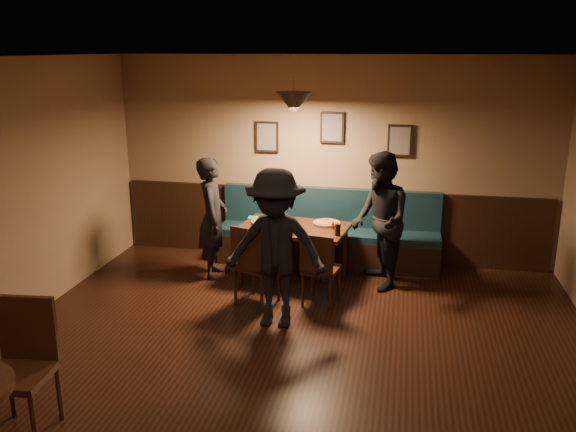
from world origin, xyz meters
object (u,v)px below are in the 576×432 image
Objects in this scene: dining_table at (293,253)px; diner_front at (275,249)px; booth_bench at (328,230)px; tabasco_bottle at (333,225)px; chair_near_left at (257,264)px; soda_glass at (338,230)px; diner_right at (380,221)px; diner_left at (213,218)px; cafe_chair_far at (17,372)px; chair_near_right at (321,268)px.

diner_front reaches higher than dining_table.
booth_bench reaches higher than tabasco_bottle.
dining_table is 1.39× the size of chair_near_left.
chair_near_left is 6.60× the size of soda_glass.
dining_table is 1.18m from diner_right.
diner_left is (-0.76, 0.73, 0.30)m from chair_near_left.
diner_right reaches higher than tabasco_bottle.
diner_left is 3.51m from cafe_chair_far.
dining_table is at bearing -118.36° from booth_bench.
diner_right is 1.60× the size of cafe_chair_far.
dining_table is 0.65m from tabasco_bottle.
cafe_chair_far is at bearing -54.13° from diner_right.
chair_near_right is at bearing -94.62° from tabasco_bottle.
dining_table is 0.79m from chair_near_right.
dining_table is 0.84m from chair_near_left.
chair_near_right is 3.45m from cafe_chair_far.
chair_near_left is 1.13m from tabasco_bottle.
dining_table is 1.53× the size of chair_near_right.
diner_right is 1.65m from diner_front.
cafe_chair_far is at bearing 159.64° from diner_left.
diner_front is 1.62× the size of cafe_chair_far.
chair_near_right is at bearing -48.03° from dining_table.
soda_glass is (0.14, 0.38, 0.35)m from chair_near_right.
soda_glass is (0.87, 0.52, 0.31)m from chair_near_left.
diner_right is 0.56m from soda_glass.
tabasco_bottle is 4.01m from cafe_chair_far.
booth_bench reaches higher than chair_near_right.
booth_bench is 1.99m from diner_front.
chair_near_right is 0.83× the size of cafe_chair_far.
soda_glass is 1.29× the size of tabasco_bottle.
diner_left is (-1.04, -0.05, 0.42)m from dining_table.
diner_right is (2.12, 0.06, 0.06)m from diner_left.
diner_left reaches higher than chair_near_right.
chair_near_left is at bearing 125.26° from diner_front.
diner_left is at bearing -179.03° from tabasco_bottle.
tabasco_bottle is (-0.57, -0.03, -0.07)m from diner_right.
diner_left is at bearing -170.32° from dining_table.
diner_front is at bearing -110.43° from chair_near_right.
chair_near_right is 0.86m from diner_front.
diner_right is 14.98× the size of tabasco_bottle.
chair_near_left is 1.10× the size of chair_near_right.
chair_near_right is at bearing -109.71° from soda_glass.
diner_left is at bearing -102.35° from cafe_chair_far.
chair_near_left is (-0.28, -0.78, 0.12)m from dining_table.
chair_near_left is 1.10m from diner_left.
diner_right reaches higher than dining_table.
tabasco_bottle is (0.05, 0.62, 0.34)m from chair_near_right.
diner_front is at bearing -152.25° from diner_left.
chair_near_right is at bearing -85.61° from booth_bench.
chair_near_left is 0.75m from chair_near_right.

